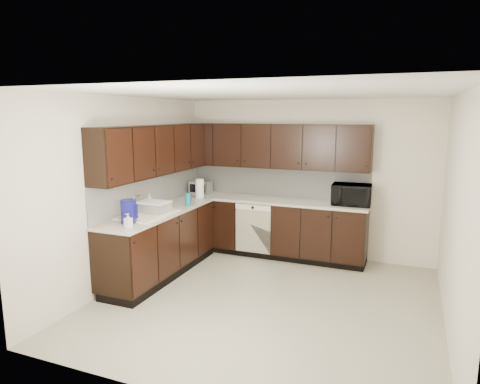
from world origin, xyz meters
name	(u,v)px	position (x,y,z in m)	size (l,w,h in m)	color
floor	(266,301)	(0.00, 0.00, 0.00)	(4.00, 4.00, 0.00)	#A7A18B
ceiling	(269,93)	(0.00, 0.00, 2.50)	(4.00, 4.00, 0.00)	white
wall_back	(307,179)	(0.00, 2.00, 1.25)	(4.00, 0.02, 2.50)	beige
wall_left	(127,191)	(-2.00, 0.00, 1.25)	(0.02, 4.00, 2.50)	beige
wall_right	(456,217)	(2.00, 0.00, 1.25)	(0.02, 4.00, 2.50)	beige
wall_front	(184,252)	(0.00, -2.00, 1.25)	(4.00, 0.02, 2.50)	beige
lower_cabinets	(228,237)	(-1.01, 1.11, 0.41)	(3.00, 2.80, 0.90)	black
countertop	(227,205)	(-1.01, 1.11, 0.92)	(3.03, 2.83, 0.04)	#B6B09F
backsplash	(220,185)	(-1.22, 1.32, 1.18)	(3.00, 2.80, 0.48)	#AFAFAB
upper_cabinets	(224,148)	(-1.10, 1.20, 1.77)	(3.00, 2.80, 0.70)	black
dishwasher	(253,226)	(-0.70, 1.41, 0.55)	(0.58, 0.04, 0.78)	beige
sink	(148,220)	(-1.68, -0.01, 0.88)	(0.54, 0.82, 0.42)	beige
microwave	(351,195)	(0.75, 1.68, 1.10)	(0.56, 0.38, 0.31)	black
soap_bottle_a	(128,220)	(-1.54, -0.62, 1.02)	(0.08, 0.08, 0.17)	gray
soap_bottle_b	(149,201)	(-1.85, 0.30, 1.06)	(0.09, 0.09, 0.23)	gray
toaster_oven	(201,187)	(-1.75, 1.68, 1.05)	(0.34, 0.25, 0.21)	#B4B4B6
storage_bin	(153,208)	(-1.67, 0.11, 1.02)	(0.40, 0.30, 0.16)	white
blue_pitcher	(129,211)	(-1.67, -0.43, 1.08)	(0.19, 0.19, 0.29)	#100E81
teal_tumbler	(188,199)	(-1.48, 0.74, 1.03)	(0.08, 0.08, 0.19)	#0C7A86
paper_towel_roll	(200,188)	(-1.60, 1.35, 1.09)	(0.14, 0.14, 0.30)	white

